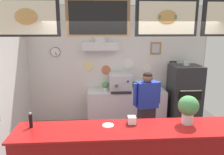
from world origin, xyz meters
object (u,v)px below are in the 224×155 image
object	(u,v)px
potted_sage	(105,86)
condiment_plate	(108,125)
potted_thyme	(154,84)
basil_vase	(188,108)
shop_worker	(146,110)
espresso_machine	(120,82)
potted_basil	(134,85)
napkin_holder	(132,121)
pizza_oven	(184,97)
pepper_grinder	(31,120)

from	to	relation	value
potted_sage	condiment_plate	distance (m)	2.18
potted_thyme	basil_vase	size ratio (longest dim) A/B	0.53
shop_worker	espresso_machine	xyz separation A→B (m)	(-0.40, 1.18, 0.26)
potted_sage	potted_basil	bearing A→B (deg)	5.67
shop_worker	espresso_machine	bearing A→B (deg)	-83.29
shop_worker	potted_basil	bearing A→B (deg)	-100.08
potted_basil	napkin_holder	xyz separation A→B (m)	(-0.40, -2.22, 0.05)
pizza_oven	basil_vase	distance (m)	2.23
condiment_plate	napkin_holder	bearing A→B (deg)	5.28
potted_thyme	condiment_plate	distance (m)	2.58
shop_worker	condiment_plate	bearing A→B (deg)	39.77
espresso_machine	pizza_oven	bearing A→B (deg)	-5.80
espresso_machine	basil_vase	distance (m)	2.33
potted_sage	condiment_plate	world-z (taller)	potted_sage
napkin_holder	condiment_plate	size ratio (longest dim) A/B	0.86
pizza_oven	espresso_machine	distance (m)	1.61
pizza_oven	shop_worker	xyz separation A→B (m)	(-1.16, -1.02, 0.08)
potted_thyme	pepper_grinder	world-z (taller)	pepper_grinder
condiment_plate	basil_vase	bearing A→B (deg)	-0.13
shop_worker	pizza_oven	bearing A→B (deg)	-150.92
condiment_plate	shop_worker	bearing A→B (deg)	51.81
napkin_holder	pepper_grinder	bearing A→B (deg)	-179.54
potted_basil	potted_sage	xyz separation A→B (m)	(-0.71, -0.07, 0.01)
condiment_plate	potted_sage	bearing A→B (deg)	88.92
napkin_holder	basil_vase	distance (m)	0.84
potted_thyme	pepper_grinder	distance (m)	3.24
shop_worker	pepper_grinder	world-z (taller)	shop_worker
potted_sage	napkin_holder	size ratio (longest dim) A/B	1.53
potted_thyme	pepper_grinder	size ratio (longest dim) A/B	0.98
pepper_grinder	shop_worker	bearing A→B (deg)	27.69
condiment_plate	potted_thyme	bearing A→B (deg)	60.92
potted_thyme	napkin_holder	world-z (taller)	napkin_holder
potted_sage	pizza_oven	bearing A→B (deg)	-4.44
pepper_grinder	basil_vase	world-z (taller)	basil_vase
espresso_machine	napkin_holder	size ratio (longest dim) A/B	3.81
potted_sage	pepper_grinder	bearing A→B (deg)	-117.76
potted_basil	napkin_holder	bearing A→B (deg)	-100.34
potted_basil	potted_sage	world-z (taller)	potted_sage
pizza_oven	espresso_machine	bearing A→B (deg)	174.20
napkin_holder	basil_vase	bearing A→B (deg)	-2.44
potted_basil	basil_vase	distance (m)	2.30
pepper_grinder	potted_basil	bearing A→B (deg)	50.32
shop_worker	pepper_grinder	bearing A→B (deg)	15.64
potted_sage	condiment_plate	size ratio (longest dim) A/B	1.32
potted_basil	potted_sage	distance (m)	0.72
potted_thyme	potted_sage	xyz separation A→B (m)	(-1.21, -0.07, -0.01)
basil_vase	espresso_machine	bearing A→B (deg)	109.44
potted_thyme	espresso_machine	bearing A→B (deg)	-175.68
potted_sage	napkin_holder	distance (m)	2.17
pepper_grinder	napkin_holder	world-z (taller)	pepper_grinder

